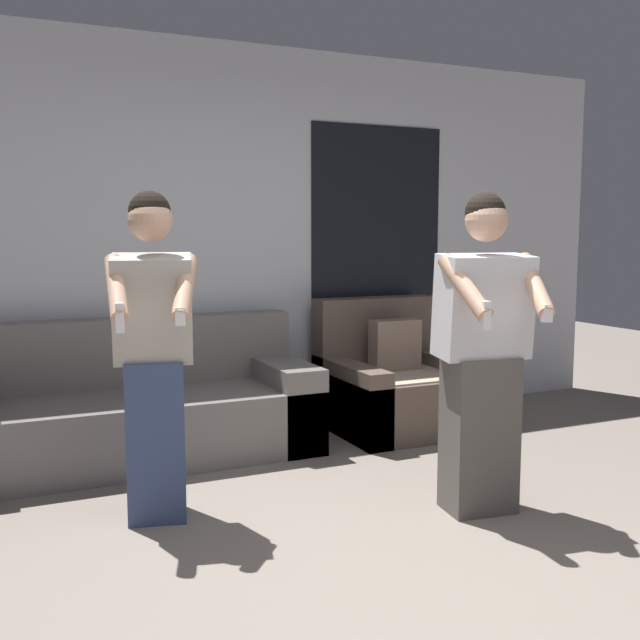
{
  "coord_description": "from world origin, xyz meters",
  "views": [
    {
      "loc": [
        -1.56,
        -2.27,
        1.4
      ],
      "look_at": [
        -0.05,
        1.01,
        0.98
      ],
      "focal_mm": 42.0,
      "sensor_mm": 36.0,
      "label": 1
    }
  ],
  "objects_px": {
    "couch": "(137,411)",
    "person_left": "(154,355)",
    "person_right": "(482,356)",
    "armchair": "(395,386)"
  },
  "relations": [
    {
      "from": "couch",
      "to": "person_left",
      "type": "xyz_separation_m",
      "value": [
        -0.11,
        -1.08,
        0.52
      ]
    },
    {
      "from": "person_left",
      "to": "person_right",
      "type": "bearing_deg",
      "value": -20.7
    },
    {
      "from": "armchair",
      "to": "person_right",
      "type": "height_order",
      "value": "person_right"
    },
    {
      "from": "person_left",
      "to": "couch",
      "type": "bearing_deg",
      "value": 83.93
    },
    {
      "from": "armchair",
      "to": "person_left",
      "type": "relative_size",
      "value": 0.6
    },
    {
      "from": "armchair",
      "to": "person_right",
      "type": "distance_m",
      "value": 1.71
    },
    {
      "from": "armchair",
      "to": "person_right",
      "type": "relative_size",
      "value": 0.61
    },
    {
      "from": "couch",
      "to": "person_right",
      "type": "distance_m",
      "value": 2.21
    },
    {
      "from": "armchair",
      "to": "couch",
      "type": "bearing_deg",
      "value": 178.02
    },
    {
      "from": "armchair",
      "to": "person_left",
      "type": "distance_m",
      "value": 2.25
    }
  ]
}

